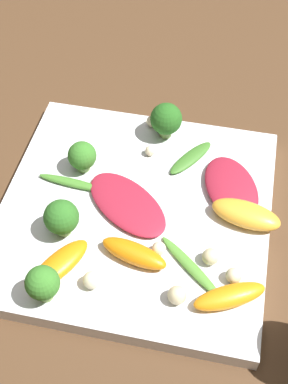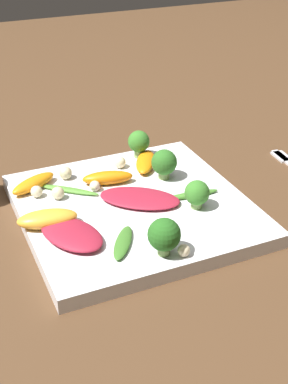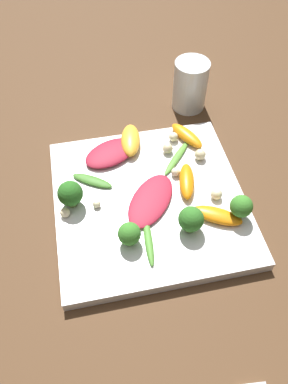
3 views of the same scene
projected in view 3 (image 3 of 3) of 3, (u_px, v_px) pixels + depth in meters
name	position (u px, v px, depth m)	size (l,w,h in m)	color
ground_plane	(149.00, 205.00, 0.59)	(2.40, 2.40, 0.00)	#4C331E
plate	(149.00, 201.00, 0.58)	(0.29, 0.29, 0.02)	white
drinking_glass	(190.00, 85.00, 0.69)	(0.06, 0.06, 0.09)	white
radicchio_leaf_0	(148.00, 201.00, 0.56)	(0.12, 0.11, 0.01)	maroon
radicchio_leaf_1	(111.00, 153.00, 0.62)	(0.09, 0.11, 0.01)	maroon
orange_segment_0	(131.00, 140.00, 0.63)	(0.08, 0.04, 0.02)	#FCAD33
orange_segment_1	(217.00, 216.00, 0.55)	(0.06, 0.08, 0.01)	orange
orange_segment_2	(187.00, 181.00, 0.58)	(0.07, 0.04, 0.02)	orange
orange_segment_3	(187.00, 136.00, 0.64)	(0.07, 0.05, 0.02)	orange
broccoli_floret_0	(241.00, 207.00, 0.53)	(0.03, 0.03, 0.04)	#7A9E51
broccoli_floret_1	(191.00, 220.00, 0.52)	(0.04, 0.04, 0.04)	#7A9E51
broccoli_floret_2	(70.00, 194.00, 0.55)	(0.04, 0.04, 0.05)	#7A9E51
broccoli_floret_3	(129.00, 234.00, 0.51)	(0.03, 0.03, 0.04)	#84AD5B
arugula_sprig_0	(92.00, 181.00, 0.59)	(0.05, 0.07, 0.01)	#3D7528
arugula_sprig_1	(177.00, 157.00, 0.62)	(0.08, 0.07, 0.01)	#518E33
arugula_sprig_2	(149.00, 241.00, 0.52)	(0.08, 0.02, 0.01)	#47842D
macadamia_nut_0	(168.00, 148.00, 0.63)	(0.02, 0.02, 0.02)	beige
macadamia_nut_1	(173.00, 137.00, 0.64)	(0.02, 0.02, 0.02)	beige
macadamia_nut_2	(176.00, 172.00, 0.60)	(0.01, 0.01, 0.01)	beige
macadamia_nut_3	(96.00, 202.00, 0.56)	(0.01, 0.01, 0.01)	beige
macadamia_nut_4	(216.00, 194.00, 0.57)	(0.02, 0.02, 0.02)	beige
macadamia_nut_5	(200.00, 155.00, 0.62)	(0.02, 0.02, 0.02)	beige
macadamia_nut_6	(65.00, 213.00, 0.55)	(0.01, 0.01, 0.01)	beige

